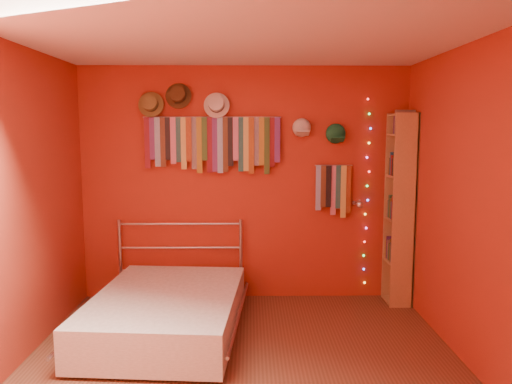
{
  "coord_description": "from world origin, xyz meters",
  "views": [
    {
      "loc": [
        0.06,
        -3.59,
        1.84
      ],
      "look_at": [
        0.11,
        0.9,
        1.27
      ],
      "focal_mm": 35.0,
      "sensor_mm": 36.0,
      "label": 1
    }
  ],
  "objects_px": {
    "bookshelf": "(403,208)",
    "tie_rack": "(213,142)",
    "reading_lamp": "(359,204)",
    "bed": "(167,312)"
  },
  "relations": [
    {
      "from": "bookshelf",
      "to": "tie_rack",
      "type": "bearing_deg",
      "value": 175.54
    },
    {
      "from": "tie_rack",
      "to": "bookshelf",
      "type": "height_order",
      "value": "bookshelf"
    },
    {
      "from": "reading_lamp",
      "to": "bookshelf",
      "type": "height_order",
      "value": "bookshelf"
    },
    {
      "from": "bookshelf",
      "to": "reading_lamp",
      "type": "bearing_deg",
      "value": -176.21
    },
    {
      "from": "reading_lamp",
      "to": "bookshelf",
      "type": "distance_m",
      "value": 0.48
    },
    {
      "from": "bookshelf",
      "to": "bed",
      "type": "relative_size",
      "value": 1.07
    },
    {
      "from": "tie_rack",
      "to": "bed",
      "type": "bearing_deg",
      "value": -110.71
    },
    {
      "from": "bed",
      "to": "tie_rack",
      "type": "bearing_deg",
      "value": 73.62
    },
    {
      "from": "tie_rack",
      "to": "bookshelf",
      "type": "relative_size",
      "value": 0.72
    },
    {
      "from": "tie_rack",
      "to": "bookshelf",
      "type": "xyz_separation_m",
      "value": [
        1.99,
        -0.15,
        -0.69
      ]
    }
  ]
}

